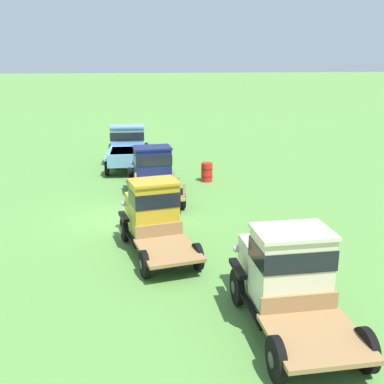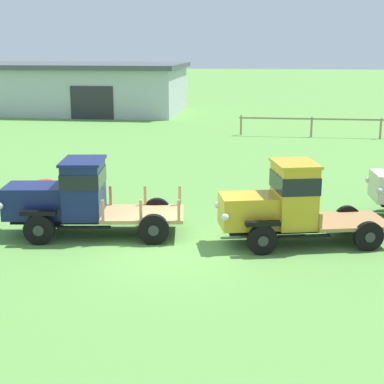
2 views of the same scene
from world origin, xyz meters
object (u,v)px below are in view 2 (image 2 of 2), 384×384
object	(u,v)px
vintage_truck_second_in_line	(76,197)
vintage_truck_midrow_center	(287,203)
farm_shed	(79,87)
oil_drum_beside_row	(45,194)

from	to	relation	value
vintage_truck_second_in_line	vintage_truck_midrow_center	world-z (taller)	vintage_truck_midrow_center
farm_shed	oil_drum_beside_row	xyz separation A→B (m)	(7.87, -28.29, -1.50)
vintage_truck_second_in_line	vintage_truck_midrow_center	bearing A→B (deg)	-0.37
vintage_truck_second_in_line	oil_drum_beside_row	distance (m)	3.41
farm_shed	vintage_truck_midrow_center	size ratio (longest dim) A/B	3.47
vintage_truck_second_in_line	farm_shed	bearing A→B (deg)	107.67
vintage_truck_second_in_line	vintage_truck_midrow_center	xyz separation A→B (m)	(5.95, -0.04, 0.03)
farm_shed	vintage_truck_second_in_line	world-z (taller)	farm_shed
oil_drum_beside_row	vintage_truck_midrow_center	bearing A→B (deg)	-18.93
farm_shed	vintage_truck_midrow_center	bearing A→B (deg)	-62.98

